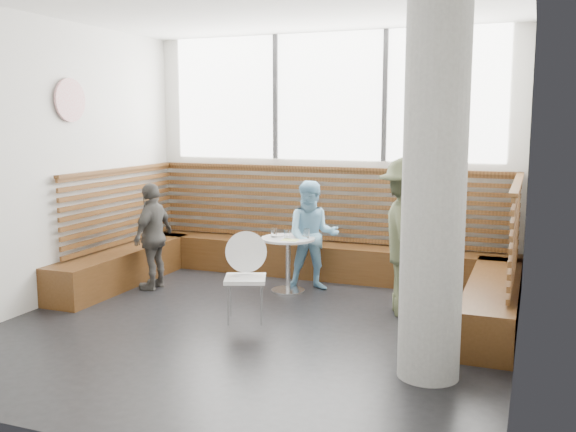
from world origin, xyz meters
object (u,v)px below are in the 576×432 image
at_px(adult_man, 408,236).
at_px(child_left, 153,236).
at_px(cafe_table, 288,253).
at_px(child_back, 312,236).
at_px(cafe_chair, 248,269).
at_px(concrete_column, 434,182).

distance_m(adult_man, child_left, 3.13).
xyz_separation_m(cafe_table, child_back, (0.24, 0.20, 0.19)).
xyz_separation_m(cafe_chair, child_back, (0.24, 1.36, 0.14)).
relative_size(adult_man, child_back, 1.27).
bearing_deg(cafe_chair, adult_man, 5.98).
relative_size(cafe_table, adult_man, 0.39).
distance_m(cafe_table, child_back, 0.37).
height_order(adult_man, child_back, adult_man).
bearing_deg(child_back, cafe_chair, -117.93).
xyz_separation_m(cafe_table, child_left, (-1.60, -0.45, 0.18)).
bearing_deg(concrete_column, child_back, 128.61).
bearing_deg(child_left, adult_man, 90.30).
height_order(concrete_column, cafe_table, concrete_column).
distance_m(concrete_column, cafe_table, 3.06).
relative_size(concrete_column, child_left, 2.43).
bearing_deg(cafe_table, adult_man, -14.00).
distance_m(concrete_column, child_left, 4.05).
distance_m(cafe_chair, child_left, 1.76).
bearing_deg(concrete_column, cafe_chair, 156.93).
bearing_deg(cafe_chair, cafe_table, 68.75).
xyz_separation_m(concrete_column, child_back, (-1.77, 2.22, -0.93)).
bearing_deg(child_left, concrete_column, 65.52).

